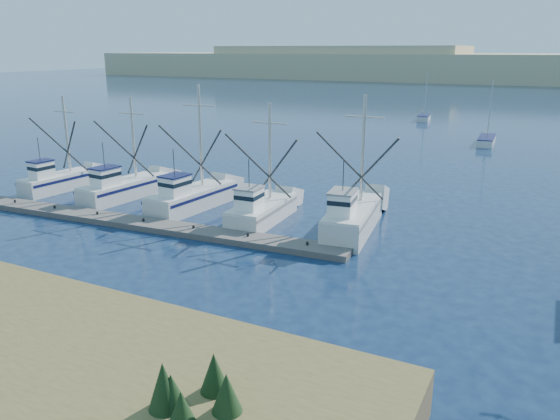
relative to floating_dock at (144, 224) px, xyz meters
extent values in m
plane|color=#0D1B3B|center=(9.93, -6.46, -0.20)|extent=(500.00, 500.00, 0.00)
cube|color=#5F5955|center=(0.00, 0.00, 0.00)|extent=(29.48, 3.75, 0.39)
cube|color=tan|center=(9.93, 203.54, 4.80)|extent=(360.00, 60.00, 10.00)
cube|color=silver|center=(-13.17, 4.80, 0.46)|extent=(2.71, 7.18, 1.32)
cube|color=white|center=(-13.17, 3.00, 1.87)|extent=(1.39, 1.81, 1.50)
cylinder|color=#B7B2A8|center=(-13.17, 6.00, 4.43)|extent=(0.22, 0.22, 6.61)
cube|color=silver|center=(-6.38, 5.33, 0.49)|extent=(3.19, 8.29, 1.36)
cube|color=white|center=(-6.38, 3.26, 1.92)|extent=(1.59, 2.10, 1.50)
cylinder|color=#B7B2A8|center=(-6.38, 6.71, 4.52)|extent=(0.22, 0.22, 6.71)
cube|color=silver|center=(0.35, 5.27, 0.52)|extent=(3.28, 8.18, 1.42)
cube|color=white|center=(0.35, 3.23, 1.98)|extent=(1.66, 2.07, 1.50)
cylinder|color=#B7B2A8|center=(0.35, 6.63, 5.13)|extent=(0.22, 0.22, 7.81)
cube|color=silver|center=(6.69, 4.77, 0.45)|extent=(2.86, 7.10, 1.28)
cube|color=white|center=(6.69, 2.98, 1.84)|extent=(1.54, 1.78, 1.50)
cylinder|color=#B7B2A8|center=(6.69, 5.96, 4.54)|extent=(0.22, 0.22, 6.91)
cube|color=silver|center=(13.17, 5.54, 0.65)|extent=(3.57, 8.77, 1.70)
cube|color=white|center=(13.17, 3.36, 2.26)|extent=(1.70, 2.25, 1.50)
cylinder|color=#B7B2A8|center=(13.17, 7.00, 5.11)|extent=(0.22, 0.22, 7.20)
cube|color=silver|center=(16.76, 46.37, 0.25)|extent=(2.12, 6.58, 0.90)
cylinder|color=#B7B2A8|center=(16.76, 46.67, 4.30)|extent=(0.12, 0.12, 7.20)
cube|color=silver|center=(4.23, 66.93, 0.25)|extent=(2.37, 5.09, 0.90)
cylinder|color=#B7B2A8|center=(4.23, 67.23, 4.30)|extent=(0.12, 0.12, 7.20)
camera|label=1|loc=(24.43, -27.60, 11.52)|focal=35.00mm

